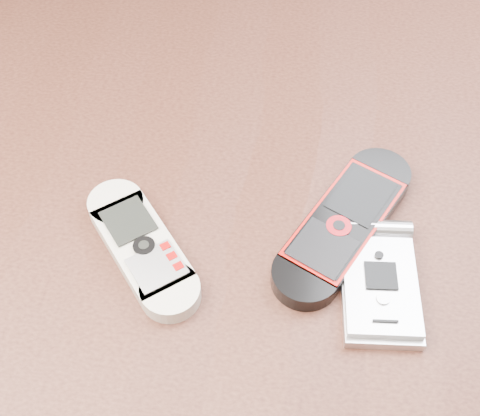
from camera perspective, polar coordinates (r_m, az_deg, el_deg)
name	(u,v)px	position (r m, az deg, el deg)	size (l,w,h in m)	color
table	(235,282)	(0.63, -0.45, -6.31)	(1.20, 0.80, 0.75)	black
nokia_white	(142,246)	(0.52, -8.36, -3.27)	(0.05, 0.14, 0.02)	beige
nokia_black_red	(344,223)	(0.53, 8.87, -1.28)	(0.05, 0.17, 0.02)	black
motorola_razr	(380,284)	(0.51, 11.84, -6.39)	(0.06, 0.11, 0.02)	silver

